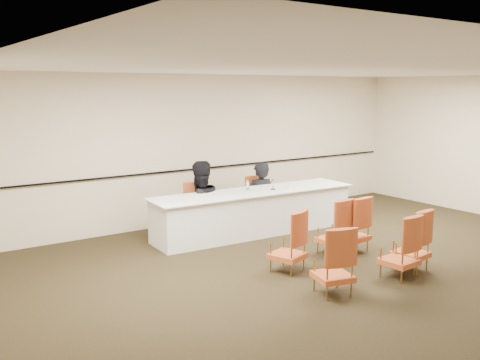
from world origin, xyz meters
The scene contains 20 objects.
floor centered at (0.00, 0.00, 0.00)m, with size 10.00×10.00×0.00m, color black.
ceiling centered at (0.00, 0.00, 3.00)m, with size 10.00×10.00×0.00m, color white.
wall_back centered at (0.00, 4.00, 1.50)m, with size 10.00×0.04×3.00m, color beige.
wall_rail centered at (0.00, 3.96, 1.10)m, with size 9.80×0.04×0.03m, color black.
panel_table centered at (0.03, 2.54, 0.41)m, with size 4.08×0.94×0.82m, color white, non-canonical shape.
panelist_main centered at (0.58, 3.11, 0.39)m, with size 0.64×0.42×1.74m, color black.
panelist_main_chair centered at (0.58, 3.11, 0.47)m, with size 0.50×0.50×0.95m, color #A74C1E, non-canonical shape.
panelist_second centered at (-0.80, 3.18, 0.44)m, with size 0.92×0.71×1.89m, color black.
panelist_second_chair centered at (-0.80, 3.18, 0.47)m, with size 0.50×0.50×0.95m, color #A74C1E, non-canonical shape.
papers centered at (0.41, 2.43, 0.82)m, with size 0.30×0.22×0.00m, color white.
microphone centered at (0.38, 2.44, 0.94)m, with size 0.09×0.18×0.25m, color black, non-canonical shape.
water_bottle centered at (-0.13, 2.55, 0.92)m, with size 0.06×0.06×0.21m, color teal, non-canonical shape.
drinking_glass centered at (0.09, 2.44, 0.87)m, with size 0.06×0.06×0.10m, color silver.
coffee_cup centered at (0.69, 2.35, 0.88)m, with size 0.08×0.08×0.13m, color white.
aud_chair_front_left centered at (-0.85, 0.52, 0.47)m, with size 0.50×0.50×0.95m, color #A74C1E, non-canonical shape.
aud_chair_front_mid centered at (0.32, 0.73, 0.47)m, with size 0.50×0.50×0.95m, color #A74C1E, non-canonical shape.
aud_chair_front_right centered at (0.71, 0.68, 0.47)m, with size 0.50×0.50×0.95m, color #A74C1E, non-canonical shape.
aud_chair_back_left centered at (-0.93, -0.52, 0.47)m, with size 0.50×0.50×0.95m, color #A74C1E, non-canonical shape.
aud_chair_back_mid centered at (0.31, -0.61, 0.47)m, with size 0.50×0.50×0.95m, color #A74C1E, non-canonical shape.
aud_chair_back_right centered at (0.73, -0.49, 0.47)m, with size 0.50×0.50×0.95m, color #A74C1E, non-canonical shape.
Camera 1 is at (-5.82, -5.40, 2.72)m, focal length 40.00 mm.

